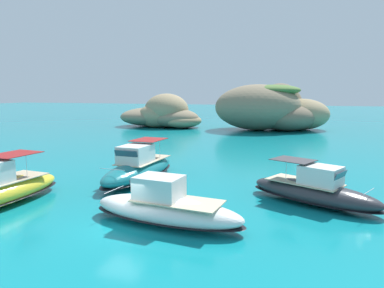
% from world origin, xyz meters
% --- Properties ---
extents(ground_plane, '(400.00, 400.00, 0.00)m').
position_xyz_m(ground_plane, '(0.00, 0.00, 0.00)').
color(ground_plane, '#0F7F89').
extents(islet_large, '(24.59, 20.61, 9.58)m').
position_xyz_m(islet_large, '(2.69, 56.75, 4.35)').
color(islet_large, '#756651').
rests_on(islet_large, ground).
extents(islet_small, '(23.08, 19.61, 7.40)m').
position_xyz_m(islet_small, '(-21.23, 55.32, 2.63)').
color(islet_small, '#9E8966').
rests_on(islet_small, ground).
extents(motorboat_charcoal, '(9.55, 6.47, 2.90)m').
position_xyz_m(motorboat_charcoal, '(10.37, 7.86, 0.92)').
color(motorboat_charcoal, '#2D2D33').
rests_on(motorboat_charcoal, ground).
extents(motorboat_white, '(9.75, 3.67, 2.81)m').
position_xyz_m(motorboat_white, '(2.16, 1.24, 0.94)').
color(motorboat_white, white).
rests_on(motorboat_white, ground).
extents(motorboat_teal, '(3.63, 10.92, 3.38)m').
position_xyz_m(motorboat_teal, '(-4.01, 9.85, 1.07)').
color(motorboat_teal, '#19727A').
rests_on(motorboat_teal, ground).
extents(channel_buoy, '(0.56, 0.56, 1.48)m').
position_xyz_m(channel_buoy, '(-6.34, 17.92, 0.34)').
color(channel_buoy, yellow).
rests_on(channel_buoy, ground).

